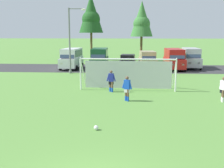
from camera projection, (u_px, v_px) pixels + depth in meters
ground_plane at (117, 89)px, 22.30m from camera, size 400.00×400.00×0.00m
parking_lot_strip at (122, 68)px, 34.98m from camera, size 52.00×8.40×0.01m
soccer_ball at (96, 128)px, 12.79m from camera, size 0.22×0.22×0.22m
soccer_goal at (128, 73)px, 22.08m from camera, size 7.48×2.18×2.57m
player_striker_near at (223, 89)px, 17.92m from camera, size 0.39×0.72×1.64m
player_midfield_center at (111, 81)px, 20.96m from camera, size 0.72×0.35×1.64m
player_defender_far at (127, 89)px, 18.13m from camera, size 0.68×0.43×1.64m
parked_car_slot_far_left at (72, 58)px, 34.24m from camera, size 2.39×4.90×2.52m
parked_car_slot_left at (100, 58)px, 34.44m from camera, size 2.26×4.83×2.52m
parked_car_slot_center_left at (128, 61)px, 34.99m from camera, size 2.28×4.32×1.72m
parked_car_slot_center at (148, 60)px, 34.53m from camera, size 2.37×4.72×2.16m
parked_car_slot_center_right at (174, 59)px, 33.37m from camera, size 2.30×4.85×2.52m
parked_car_slot_right at (191, 58)px, 34.90m from camera, size 2.38×4.89×2.52m
tree_left_edge at (91, 15)px, 45.42m from camera, size 3.98×3.98×10.61m
tree_mid_left at (142, 20)px, 42.77m from camera, size 3.47×3.47×9.25m
street_lamp at (71, 40)px, 30.08m from camera, size 2.00×0.32×7.04m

